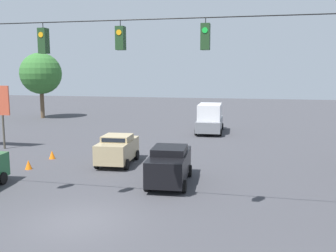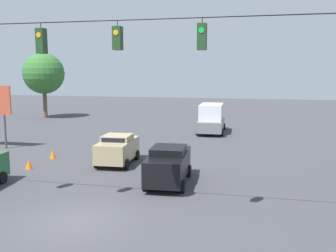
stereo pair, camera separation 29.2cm
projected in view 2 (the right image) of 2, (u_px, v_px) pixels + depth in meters
name	position (u px, v px, depth m)	size (l,w,h in m)	color
ground_plane	(77.00, 221.00, 14.78)	(140.00, 140.00, 0.00)	#3D3D42
overhead_signal_span	(79.00, 84.00, 14.71)	(20.72, 0.38, 8.20)	#4C473D
sedan_black_crossing_near	(168.00, 164.00, 19.64)	(2.29, 4.61, 1.95)	black
box_truck_grey_oncoming_deep	(211.00, 118.00, 35.95)	(2.63, 6.10, 2.77)	slate
sedan_tan_withflow_mid	(118.00, 149.00, 23.81)	(2.27, 4.08, 1.87)	tan
traffic_cone_second	(29.00, 164.00, 22.65)	(0.42, 0.42, 0.56)	orange
traffic_cone_third	(53.00, 154.00, 25.35)	(0.42, 0.42, 0.56)	orange
tree_horizon_left	(44.00, 74.00, 46.88)	(5.12, 5.12, 8.17)	brown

